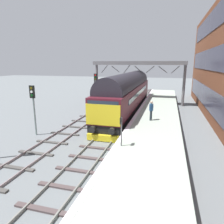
% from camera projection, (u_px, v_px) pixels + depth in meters
% --- Properties ---
extents(ground_plane, '(140.00, 140.00, 0.00)m').
position_uv_depth(ground_plane, '(112.00, 131.00, 17.74)').
color(ground_plane, slate).
rests_on(ground_plane, ground).
extents(track_main, '(2.50, 60.00, 0.15)m').
position_uv_depth(track_main, '(112.00, 130.00, 17.72)').
color(track_main, gray).
rests_on(track_main, ground).
extents(track_adjacent_west, '(2.50, 60.00, 0.15)m').
position_uv_depth(track_adjacent_west, '(75.00, 127.00, 18.63)').
color(track_adjacent_west, gray).
rests_on(track_adjacent_west, ground).
extents(station_platform, '(4.00, 44.00, 1.01)m').
position_uv_depth(station_platform, '(154.00, 129.00, 16.68)').
color(station_platform, '#A9B6A6').
rests_on(station_platform, ground).
extents(diesel_locomotive, '(2.74, 19.01, 4.68)m').
position_uv_depth(diesel_locomotive, '(128.00, 92.00, 23.54)').
color(diesel_locomotive, black).
rests_on(diesel_locomotive, ground).
extents(signal_post_mid, '(0.44, 0.22, 4.05)m').
position_uv_depth(signal_post_mid, '(33.00, 104.00, 16.09)').
color(signal_post_mid, gray).
rests_on(signal_post_mid, ground).
extents(signal_post_far, '(0.44, 0.22, 4.28)m').
position_uv_depth(signal_post_far, '(96.00, 84.00, 29.54)').
color(signal_post_far, gray).
rests_on(signal_post_far, ground).
extents(platform_number_sign, '(0.10, 0.44, 1.72)m').
position_uv_depth(platform_number_sign, '(121.00, 127.00, 11.69)').
color(platform_number_sign, slate).
rests_on(platform_number_sign, station_platform).
extents(waiting_passenger, '(0.42, 0.49, 1.64)m').
position_uv_depth(waiting_passenger, '(151.00, 109.00, 17.14)').
color(waiting_passenger, '#29353C').
rests_on(waiting_passenger, station_platform).
extents(overhead_footbridge, '(12.80, 2.00, 6.01)m').
position_uv_depth(overhead_footbridge, '(139.00, 65.00, 28.40)').
color(overhead_footbridge, slate).
rests_on(overhead_footbridge, ground).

